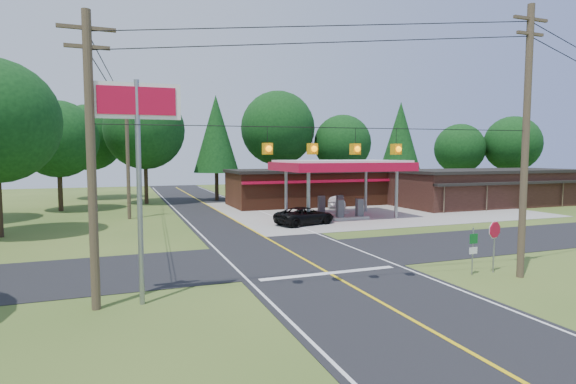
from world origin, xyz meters
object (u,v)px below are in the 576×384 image
object	(u,v)px
big_stop_sign	(138,136)
octagonal_stop_sign	(495,234)
gas_canopy	(340,167)
sedan_car	(335,200)
suv_car	(305,216)

from	to	relation	value
big_stop_sign	octagonal_stop_sign	bearing A→B (deg)	-3.83
octagonal_stop_sign	gas_canopy	bearing A→B (deg)	84.00
sedan_car	octagonal_stop_sign	bearing A→B (deg)	-82.92
sedan_car	big_stop_sign	bearing A→B (deg)	-110.66
gas_canopy	octagonal_stop_sign	xyz separation A→B (m)	(-2.00, -19.01, -2.51)
gas_canopy	suv_car	distance (m)	6.50
suv_car	octagonal_stop_sign	bearing A→B (deg)	172.62
gas_canopy	big_stop_sign	world-z (taller)	big_stop_sign
big_stop_sign	gas_canopy	bearing A→B (deg)	46.65
suv_car	sedan_car	bearing A→B (deg)	-52.99
gas_canopy	octagonal_stop_sign	bearing A→B (deg)	-96.00
sedan_car	big_stop_sign	xyz separation A→B (m)	(-20.00, -25.06, 5.19)
gas_canopy	octagonal_stop_sign	distance (m)	19.28
suv_car	big_stop_sign	bearing A→B (deg)	123.97
gas_canopy	suv_car	xyz separation A→B (m)	(-4.50, -3.00, -3.60)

